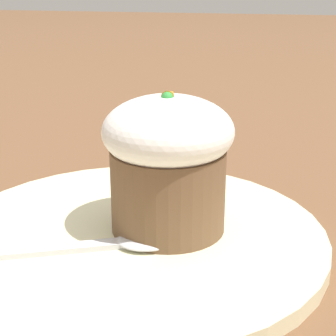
# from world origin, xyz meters

# --- Properties ---
(ground_plane) EXTENTS (4.00, 4.00, 0.00)m
(ground_plane) POSITION_xyz_m (0.00, 0.00, 0.00)
(ground_plane) COLOR brown
(dessert_plate) EXTENTS (0.27, 0.27, 0.01)m
(dessert_plate) POSITION_xyz_m (0.00, 0.00, 0.01)
(dessert_plate) COLOR beige
(dessert_plate) RESTS_ON ground_plane
(carrot_cake) EXTENTS (0.09, 0.09, 0.10)m
(carrot_cake) POSITION_xyz_m (0.01, -0.02, 0.06)
(carrot_cake) COLOR brown
(carrot_cake) RESTS_ON dessert_plate
(spoon) EXTENTS (0.07, 0.13, 0.01)m
(spoon) POSITION_xyz_m (-0.02, 0.00, 0.01)
(spoon) COLOR silver
(spoon) RESTS_ON dessert_plate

